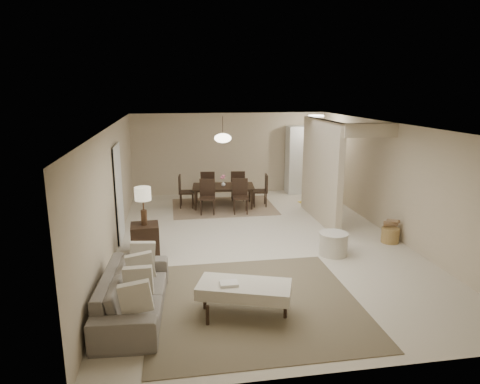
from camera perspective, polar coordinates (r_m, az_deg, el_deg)
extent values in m
plane|color=beige|center=(9.36, 2.59, -6.49)|extent=(9.00, 9.00, 0.00)
plane|color=white|center=(8.82, 2.76, 8.94)|extent=(9.00, 9.00, 0.00)
plane|color=#C1B192|center=(13.37, -1.35, 5.16)|extent=(6.00, 0.00, 6.00)
plane|color=#C1B192|center=(8.89, -16.59, 0.27)|extent=(0.00, 9.00, 9.00)
plane|color=#C1B192|center=(10.06, 19.63, 1.55)|extent=(0.00, 9.00, 9.00)
cube|color=#C1B192|center=(10.68, 10.76, 2.77)|extent=(0.15, 2.50, 2.50)
cube|color=black|center=(9.52, -15.89, -0.25)|extent=(0.04, 0.90, 2.04)
cube|color=silver|center=(13.59, 8.75, 4.29)|extent=(1.20, 0.55, 2.10)
cylinder|color=white|center=(12.53, 10.12, 9.95)|extent=(0.44, 0.44, 0.05)
cube|color=brown|center=(6.81, 1.83, -14.51)|extent=(3.20, 3.20, 0.01)
imported|color=slate|center=(6.59, -14.01, -12.89)|extent=(2.24, 1.00, 0.64)
cube|color=beige|center=(6.34, 0.57, -12.85)|extent=(1.47, 1.02, 0.18)
cylinder|color=black|center=(6.20, -4.36, -16.09)|extent=(0.05, 0.05, 0.30)
cylinder|color=black|center=(6.37, 6.06, -15.23)|extent=(0.05, 0.05, 0.30)
cylinder|color=black|center=(6.59, -4.72, -14.18)|extent=(0.05, 0.05, 0.30)
cylinder|color=black|center=(6.75, 5.03, -13.45)|extent=(0.05, 0.05, 0.30)
cube|color=black|center=(8.78, -12.52, -6.12)|extent=(0.57, 0.57, 0.60)
cylinder|color=#49311F|center=(8.64, -12.68, -3.32)|extent=(0.12, 0.12, 0.30)
cylinder|color=#49311F|center=(8.57, -12.77, -1.53)|extent=(0.03, 0.03, 0.26)
cylinder|color=beige|center=(8.52, -12.84, -0.23)|extent=(0.32, 0.32, 0.26)
cylinder|color=beige|center=(8.73, 12.33, -6.77)|extent=(0.57, 0.57, 0.45)
cylinder|color=olive|center=(9.75, 19.39, -5.45)|extent=(0.45, 0.45, 0.32)
cube|color=#826750|center=(11.97, -2.22, -1.95)|extent=(2.80, 2.10, 0.01)
imported|color=black|center=(11.90, -2.23, -0.60)|extent=(1.77, 1.11, 0.59)
imported|color=white|center=(11.81, -2.25, 1.10)|extent=(0.13, 0.13, 0.13)
cube|color=gold|center=(12.59, 10.27, -1.38)|extent=(1.08, 0.80, 0.01)
cylinder|color=#49311F|center=(11.57, -2.32, 8.81)|extent=(0.02, 0.02, 0.50)
ellipsoid|color=#FFEAC6|center=(11.61, -2.31, 7.19)|extent=(0.46, 0.46, 0.25)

